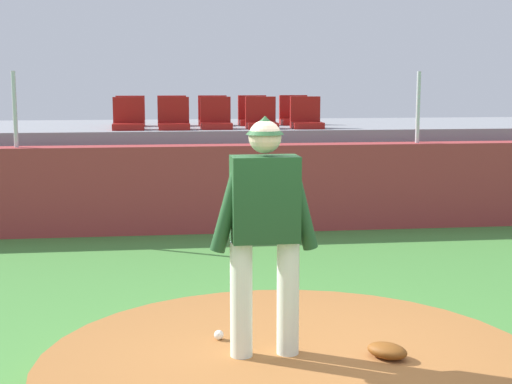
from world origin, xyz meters
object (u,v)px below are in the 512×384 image
at_px(stadium_chair_4, 306,118).
at_px(stadium_chair_7, 213,116).
at_px(stadium_chair_2, 216,119).
at_px(stadium_chair_5, 130,117).
at_px(stadium_chair_8, 253,116).
at_px(stadium_chair_9, 294,115).
at_px(pitcher, 265,219).
at_px(stadium_chair_3, 261,119).
at_px(stadium_chair_0, 128,119).
at_px(fielding_glove, 387,351).
at_px(stadium_chair_1, 174,119).
at_px(baseball, 219,335).
at_px(stadium_chair_6, 172,116).

distance_m(stadium_chair_4, stadium_chair_7, 1.69).
xyz_separation_m(stadium_chair_2, stadium_chair_5, (-1.36, 0.88, 0.00)).
distance_m(stadium_chair_8, stadium_chair_9, 0.72).
relative_size(pitcher, stadium_chair_3, 3.44).
relative_size(stadium_chair_0, stadium_chair_5, 1.00).
height_order(fielding_glove, stadium_chair_1, stadium_chair_1).
bearing_deg(stadium_chair_0, fielding_glove, 106.44).
relative_size(stadium_chair_8, stadium_chair_9, 1.00).
relative_size(baseball, stadium_chair_7, 0.15).
bearing_deg(stadium_chair_8, stadium_chair_5, -0.56).
bearing_deg(stadium_chair_2, stadium_chair_6, -52.12).
height_order(stadium_chair_2, stadium_chair_9, same).
relative_size(stadium_chair_7, stadium_chair_8, 1.00).
bearing_deg(stadium_chair_4, stadium_chair_8, -50.21).
xyz_separation_m(stadium_chair_7, stadium_chair_9, (1.40, 0.05, 0.00)).
relative_size(stadium_chair_2, stadium_chair_4, 1.00).
height_order(stadium_chair_5, stadium_chair_6, same).
height_order(fielding_glove, stadium_chair_0, stadium_chair_0).
bearing_deg(stadium_chair_3, stadium_chair_4, 178.91).
bearing_deg(pitcher, stadium_chair_0, 98.67).
bearing_deg(stadium_chair_0, stadium_chair_2, -179.66).
xyz_separation_m(pitcher, stadium_chair_2, (0.17, 6.76, 0.34)).
bearing_deg(baseball, stadium_chair_0, 97.90).
bearing_deg(stadium_chair_2, stadium_chair_4, 178.39).
bearing_deg(stadium_chair_1, stadium_chair_6, -89.31).
xyz_separation_m(stadium_chair_0, stadium_chair_5, (-0.00, 0.88, 0.00)).
relative_size(stadium_chair_2, stadium_chair_3, 1.00).
bearing_deg(stadium_chair_8, stadium_chair_4, 129.79).
xyz_separation_m(baseball, stadium_chair_8, (1.16, 7.26, 1.30)).
bearing_deg(stadium_chair_7, stadium_chair_2, 89.38).
height_order(pitcher, stadium_chair_3, pitcher).
distance_m(stadium_chair_2, stadium_chair_4, 1.44).
height_order(stadium_chair_4, stadium_chair_8, same).
xyz_separation_m(fielding_glove, stadium_chair_5, (-2.05, 7.82, 1.28)).
bearing_deg(stadium_chair_5, stadium_chair_7, 179.23).
relative_size(stadium_chair_1, stadium_chair_9, 1.00).
xyz_separation_m(fielding_glove, stadium_chair_4, (0.75, 6.90, 1.28)).
relative_size(stadium_chair_6, stadium_chair_8, 1.00).
xyz_separation_m(stadium_chair_1, stadium_chair_4, (2.10, 0.01, 0.00)).
bearing_deg(stadium_chair_5, pitcher, 98.89).
bearing_deg(stadium_chair_2, stadium_chair_5, -32.78).
xyz_separation_m(stadium_chair_4, stadium_chair_7, (-1.43, 0.90, 0.00)).
bearing_deg(stadium_chair_9, stadium_chair_7, 1.98).
xyz_separation_m(stadium_chair_7, stadium_chair_8, (0.68, -0.00, 0.00)).
xyz_separation_m(baseball, stadium_chair_6, (-0.20, 7.27, 1.30)).
distance_m(pitcher, baseball, 1.07).
bearing_deg(stadium_chair_7, stadium_chair_3, 128.72).
bearing_deg(stadium_chair_9, stadium_chair_5, 0.62).
xyz_separation_m(stadium_chair_4, stadium_chair_6, (-2.11, 0.90, 0.00)).
distance_m(stadium_chair_1, stadium_chair_8, 1.62).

